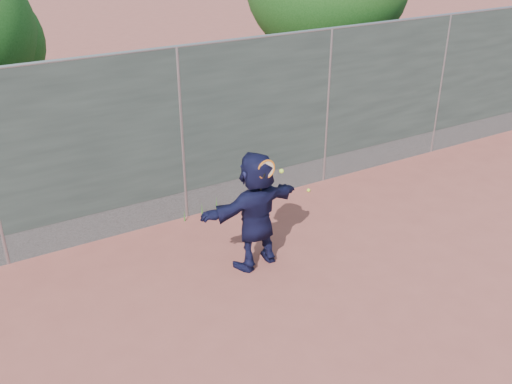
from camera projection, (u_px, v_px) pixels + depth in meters
ground at (296, 328)px, 7.45m from camera, size 80.00×80.00×0.00m
player at (256, 211)px, 8.41m from camera, size 1.76×0.77×1.84m
ball_ground at (309, 190)px, 11.02m from camera, size 0.07×0.07×0.07m
fence at (182, 133)px, 9.45m from camera, size 20.00×0.06×3.03m
swing_action at (268, 171)px, 7.98m from camera, size 0.49×0.17×0.51m
weed_clump at (204, 208)px, 10.14m from camera, size 0.68×0.07×0.30m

